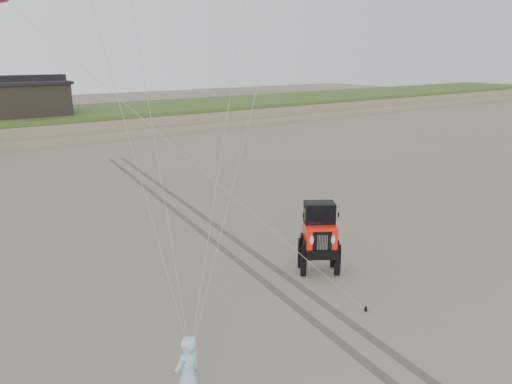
% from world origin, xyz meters
% --- Properties ---
extents(ground, '(160.00, 160.00, 0.00)m').
position_xyz_m(ground, '(0.00, 0.00, 0.00)').
color(ground, '#6B6054').
rests_on(ground, ground).
extents(dune_ridge, '(160.00, 14.25, 1.73)m').
position_xyz_m(dune_ridge, '(0.00, 37.50, 0.82)').
color(dune_ridge, '#7A6B54').
rests_on(dune_ridge, ground).
extents(cabin, '(6.40, 5.40, 3.35)m').
position_xyz_m(cabin, '(2.00, 37.00, 3.24)').
color(cabin, black).
rests_on(cabin, dune_ridge).
extents(jeep, '(4.45, 5.24, 1.82)m').
position_xyz_m(jeep, '(2.63, 1.62, 0.91)').
color(jeep, '#FF1B0D').
rests_on(jeep, ground).
extents(man, '(0.70, 0.54, 1.70)m').
position_xyz_m(man, '(-3.93, -1.74, 0.85)').
color(man, '#8AC8D5').
rests_on(man, ground).
extents(stake_main, '(0.08, 0.08, 0.12)m').
position_xyz_m(stake_main, '(-3.00, -0.08, 0.06)').
color(stake_main, black).
rests_on(stake_main, ground).
extents(stake_aux, '(0.08, 0.08, 0.12)m').
position_xyz_m(stake_aux, '(1.91, -1.01, 0.06)').
color(stake_aux, black).
rests_on(stake_aux, ground).
extents(tire_tracks, '(5.22, 29.74, 0.01)m').
position_xyz_m(tire_tracks, '(2.00, 8.00, 0.00)').
color(tire_tracks, '#4C443D').
rests_on(tire_tracks, ground).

